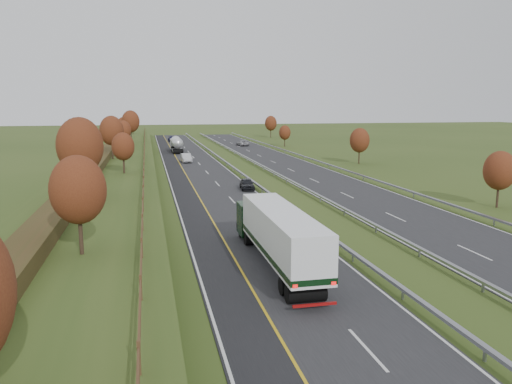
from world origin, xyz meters
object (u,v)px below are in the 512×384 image
Objects in this scene: road_tanker at (177,144)px; car_oncoming at (242,143)px; box_lorry at (277,234)px; car_small_far at (172,139)px; car_dark_near at (247,184)px; car_silver_mid at (186,158)px.

road_tanker reaches higher than car_oncoming.
road_tanker is at bearing 91.09° from box_lorry.
car_small_far is at bearing 90.48° from box_lorry.
road_tanker is 22.64m from car_oncoming.
car_small_far is at bearing -53.00° from car_oncoming.
car_dark_near is at bearing -83.92° from road_tanker.
road_tanker is at bearing 31.90° from car_oncoming.
car_small_far is (-0.97, 116.95, -1.51)m from box_lorry.
car_silver_mid is (-5.22, 32.41, 0.11)m from car_dark_near.
box_lorry is at bearing 74.99° from car_oncoming.
car_dark_near is (4.10, 30.78, -1.58)m from box_lorry.
box_lorry is 99.45m from car_oncoming.
car_dark_near is 0.82× the size of car_oncoming.
box_lorry is at bearing -91.87° from car_small_far.
road_tanker reaches higher than car_silver_mid.
road_tanker is at bearing 88.52° from car_silver_mid.
car_dark_near is at bearing -88.98° from car_small_far.
road_tanker is 2.25× the size of car_silver_mid.
car_silver_mid is at bearing -88.69° from road_tanker.
car_oncoming is (12.25, 67.31, -0.01)m from car_dark_near.
road_tanker is (-1.61, 84.33, -0.47)m from box_lorry.
box_lorry is 3.04× the size of car_small_far.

